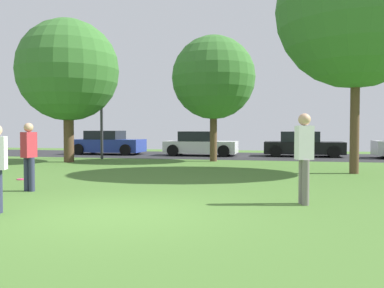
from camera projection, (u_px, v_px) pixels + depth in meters
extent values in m
plane|color=#47702D|center=(119.00, 214.00, 7.10)|extent=(44.00, 44.00, 0.00)
cube|color=#28282B|center=(231.00, 156.00, 22.70)|extent=(44.00, 6.40, 0.01)
cylinder|color=brown|center=(355.00, 121.00, 13.57)|extent=(0.30, 0.30, 3.57)
sphere|color=#38702D|center=(356.00, 8.00, 13.43)|extent=(5.30, 5.30, 5.30)
cylinder|color=brown|center=(69.00, 135.00, 18.34)|extent=(0.45, 0.45, 2.47)
sphere|color=#38702D|center=(68.00, 70.00, 18.23)|extent=(4.56, 4.56, 4.56)
cylinder|color=brown|center=(213.00, 133.00, 18.79)|extent=(0.33, 0.33, 2.60)
sphere|color=#38702D|center=(214.00, 78.00, 18.69)|extent=(3.85, 3.85, 3.85)
cylinder|color=slate|center=(306.00, 183.00, 7.94)|extent=(0.14, 0.14, 0.89)
cylinder|color=slate|center=(302.00, 182.00, 8.10)|extent=(0.14, 0.14, 0.89)
cube|color=silver|center=(304.00, 143.00, 7.99)|extent=(0.38, 0.32, 0.67)
sphere|color=tan|center=(304.00, 119.00, 7.97)|extent=(0.24, 0.24, 0.24)
cylinder|color=#2D334C|center=(27.00, 174.00, 9.78)|extent=(0.14, 0.14, 0.81)
cylinder|color=#2D334C|center=(32.00, 174.00, 9.71)|extent=(0.14, 0.14, 0.81)
cube|color=#B72D38|center=(29.00, 145.00, 9.72)|extent=(0.29, 0.36, 0.61)
sphere|color=tan|center=(29.00, 127.00, 9.70)|extent=(0.22, 0.22, 0.22)
cylinder|color=#EA2D6B|center=(21.00, 179.00, 11.96)|extent=(0.27, 0.27, 0.03)
cube|color=#233893|center=(108.00, 146.00, 24.02)|extent=(4.14, 1.85, 0.74)
cube|color=black|center=(105.00, 135.00, 24.04)|extent=(1.99, 1.63, 0.51)
cylinder|color=black|center=(137.00, 148.00, 24.61)|extent=(0.64, 0.22, 0.64)
cylinder|color=black|center=(125.00, 150.00, 22.81)|extent=(0.64, 0.22, 0.64)
cylinder|color=black|center=(93.00, 148.00, 25.25)|extent=(0.64, 0.22, 0.64)
cylinder|color=black|center=(79.00, 149.00, 23.44)|extent=(0.64, 0.22, 0.64)
cube|color=white|center=(201.00, 147.00, 22.83)|extent=(4.01, 1.82, 0.67)
cube|color=black|center=(198.00, 136.00, 22.85)|extent=(1.93, 1.60, 0.55)
cylinder|color=black|center=(228.00, 149.00, 23.41)|extent=(0.64, 0.22, 0.64)
cylinder|color=black|center=(224.00, 151.00, 21.64)|extent=(0.64, 0.22, 0.64)
cylinder|color=black|center=(181.00, 149.00, 24.03)|extent=(0.64, 0.22, 0.64)
cylinder|color=black|center=(173.00, 150.00, 22.25)|extent=(0.64, 0.22, 0.64)
cube|color=black|center=(304.00, 148.00, 22.16)|extent=(4.21, 1.85, 0.66)
cube|color=black|center=(300.00, 137.00, 22.18)|extent=(2.02, 1.63, 0.56)
cylinder|color=black|center=(330.00, 150.00, 22.75)|extent=(0.64, 0.22, 0.64)
cylinder|color=black|center=(334.00, 152.00, 20.94)|extent=(0.64, 0.22, 0.64)
cylinder|color=black|center=(276.00, 149.00, 23.39)|extent=(0.64, 0.22, 0.64)
cylinder|color=black|center=(276.00, 151.00, 21.58)|extent=(0.64, 0.22, 0.64)
cylinder|color=black|center=(383.00, 151.00, 21.57)|extent=(0.64, 0.22, 0.64)
cylinder|color=#2D2D33|center=(102.00, 114.00, 20.24)|extent=(0.14, 0.14, 4.50)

